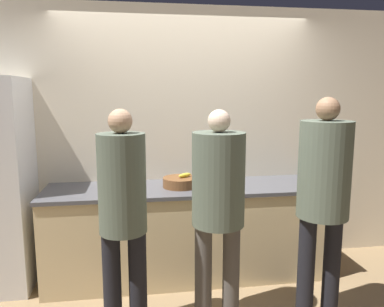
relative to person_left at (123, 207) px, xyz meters
name	(u,v)px	position (x,y,z in m)	size (l,w,h in m)	color
ground_plane	(195,294)	(0.58, 0.47, -0.97)	(14.00, 14.00, 0.00)	#8C704C
wall_back	(183,138)	(0.58, 1.22, 0.33)	(5.20, 0.06, 2.60)	beige
counter	(188,230)	(0.58, 0.87, -0.53)	(2.67, 0.73, 0.88)	beige
person_left	(123,207)	(0.00, 0.00, 0.00)	(0.33, 0.33, 1.65)	black
person_center	(218,197)	(0.69, 0.06, 0.03)	(0.39, 0.39, 1.64)	#4C4742
person_right	(323,188)	(1.48, 0.00, 0.08)	(0.38, 0.38, 1.72)	black
fruit_bowl	(181,182)	(0.51, 0.85, -0.04)	(0.33, 0.33, 0.13)	brown
utensil_crock	(115,177)	(-0.11, 1.11, -0.03)	(0.12, 0.12, 0.25)	#ADA393
bottle_clear	(109,188)	(-0.14, 0.67, -0.03)	(0.08, 0.08, 0.15)	silver
bottle_amber	(124,186)	(-0.01, 0.76, -0.03)	(0.06, 0.06, 0.14)	brown
bottle_red	(131,178)	(0.05, 0.97, -0.01)	(0.05, 0.05, 0.19)	red
cup_black	(310,183)	(1.68, 0.61, -0.04)	(0.09, 0.09, 0.09)	#28282D
cup_yellow	(228,175)	(1.03, 1.10, -0.05)	(0.09, 0.09, 0.08)	gold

